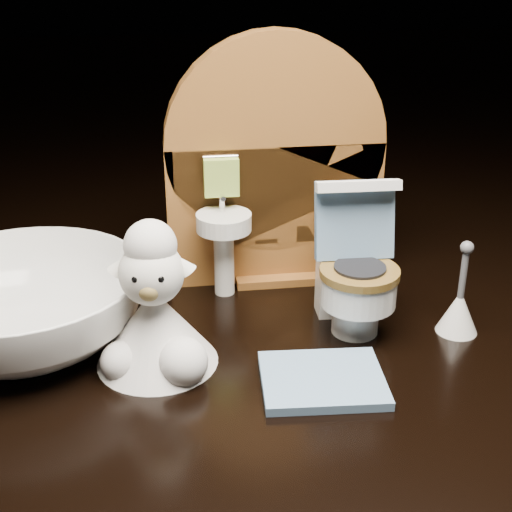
{
  "coord_description": "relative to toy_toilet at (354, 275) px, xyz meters",
  "views": [
    {
      "loc": [
        -0.07,
        -0.33,
        0.2
      ],
      "look_at": [
        -0.02,
        -0.0,
        0.05
      ],
      "focal_mm": 50.0,
      "sensor_mm": 36.0,
      "label": 1
    }
  ],
  "objects": [
    {
      "name": "backdrop_panel",
      "position": [
        -0.03,
        0.06,
        0.04
      ],
      "size": [
        0.13,
        0.05,
        0.15
      ],
      "color": "brown",
      "rests_on": "ground"
    },
    {
      "name": "toy_toilet",
      "position": [
        0.0,
        0.0,
        0.0
      ],
      "size": [
        0.04,
        0.05,
        0.08
      ],
      "rotation": [
        0.0,
        0.0,
        -0.03
      ],
      "color": "white",
      "rests_on": "ground"
    },
    {
      "name": "bath_mat",
      "position": [
        -0.03,
        -0.05,
        -0.03
      ],
      "size": [
        0.06,
        0.05,
        0.0
      ],
      "primitive_type": "cube",
      "rotation": [
        0.0,
        0.0,
        -0.07
      ],
      "color": "#6387AA",
      "rests_on": "ground"
    },
    {
      "name": "toilet_brush",
      "position": [
        0.05,
        -0.02,
        -0.02
      ],
      "size": [
        0.02,
        0.02,
        0.05
      ],
      "color": "white",
      "rests_on": "ground"
    },
    {
      "name": "plush_lamb",
      "position": [
        -0.11,
        -0.02,
        -0.0
      ],
      "size": [
        0.06,
        0.06,
        0.08
      ],
      "rotation": [
        0.0,
        0.0,
        -0.12
      ],
      "color": "silver",
      "rests_on": "ground"
    },
    {
      "name": "ceramic_bowl",
      "position": [
        -0.18,
        0.01,
        -0.01
      ],
      "size": [
        0.13,
        0.13,
        0.04
      ],
      "primitive_type": "imported",
      "rotation": [
        0.0,
        0.0,
        -0.03
      ],
      "color": "white",
      "rests_on": "ground"
    }
  ]
}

